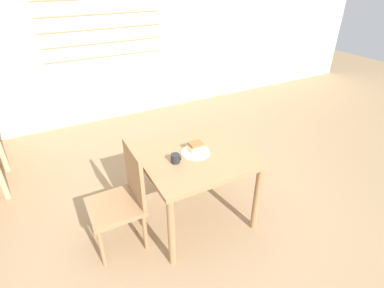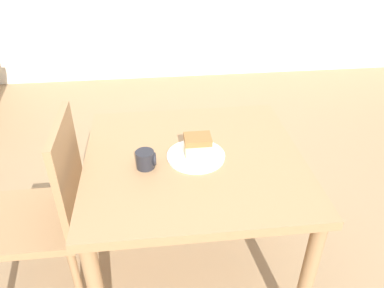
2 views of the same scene
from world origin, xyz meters
TOP-DOWN VIEW (x-y plane):
  - ground_plane at (0.00, 0.00)m, footprint 14.00×14.00m
  - wall_back at (0.01, 3.03)m, footprint 10.00×0.10m
  - dining_table_near at (0.05, 0.41)m, footprint 0.93×0.88m
  - chair_near_window at (-0.61, 0.44)m, footprint 0.42×0.42m
  - plate at (0.06, 0.41)m, footprint 0.25×0.25m
  - cake_slice at (0.07, 0.42)m, footprint 0.11×0.09m
  - coffee_mug at (-0.15, 0.36)m, footprint 0.08×0.08m

SIDE VIEW (x-z plane):
  - ground_plane at x=0.00m, z-range 0.00..0.00m
  - chair_near_window at x=-0.61m, z-range 0.02..0.93m
  - dining_table_near at x=0.05m, z-range 0.26..0.98m
  - plate at x=0.06m, z-range 0.72..0.73m
  - coffee_mug at x=-0.15m, z-range 0.72..0.79m
  - cake_slice at x=0.07m, z-range 0.73..0.82m
  - wall_back at x=0.01m, z-range 0.00..2.80m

